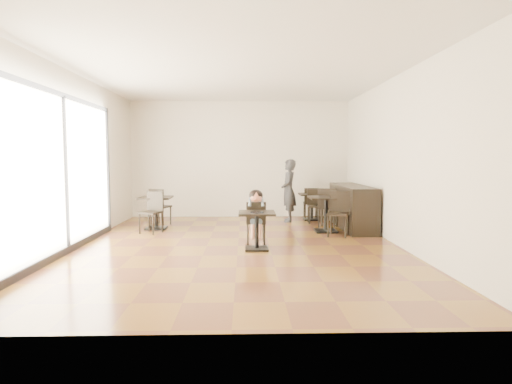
{
  "coord_description": "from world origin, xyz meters",
  "views": [
    {
      "loc": [
        0.13,
        -7.9,
        1.66
      ],
      "look_at": [
        0.34,
        0.17,
        1.0
      ],
      "focal_mm": 30.0,
      "sensor_mm": 36.0,
      "label": 1
    }
  ],
  "objects_px": {
    "cafe_table_left": "(156,213)",
    "chair_back_b": "(315,206)",
    "child": "(256,217)",
    "chair_left_b": "(151,213)",
    "chair_left_a": "(161,207)",
    "chair_mid_b": "(338,214)",
    "child_chair": "(256,222)",
    "adult_patron": "(289,191)",
    "chair_mid_a": "(328,208)",
    "child_table": "(257,231)",
    "cafe_table_back": "(312,207)",
    "cafe_table_mid": "(326,214)",
    "chair_back_a": "(311,203)"
  },
  "relations": [
    {
      "from": "chair_mid_a",
      "to": "child_table",
      "type": "bearing_deg",
      "value": 75.01
    },
    {
      "from": "cafe_table_back",
      "to": "chair_back_a",
      "type": "xyz_separation_m",
      "value": [
        0.0,
        0.19,
        0.07
      ]
    },
    {
      "from": "cafe_table_mid",
      "to": "chair_back_a",
      "type": "xyz_separation_m",
      "value": [
        -0.02,
        2.02,
        0.03
      ]
    },
    {
      "from": "chair_mid_b",
      "to": "chair_mid_a",
      "type": "bearing_deg",
      "value": 111.52
    },
    {
      "from": "child",
      "to": "chair_back_b",
      "type": "distance_m",
      "value": 2.99
    },
    {
      "from": "child_chair",
      "to": "chair_mid_a",
      "type": "relative_size",
      "value": 0.87
    },
    {
      "from": "chair_mid_b",
      "to": "cafe_table_mid",
      "type": "bearing_deg",
      "value": 127.59
    },
    {
      "from": "cafe_table_left",
      "to": "chair_mid_b",
      "type": "xyz_separation_m",
      "value": [
        4.02,
        -1.04,
        0.1
      ]
    },
    {
      "from": "child",
      "to": "chair_left_b",
      "type": "distance_m",
      "value": 2.57
    },
    {
      "from": "child_table",
      "to": "cafe_table_mid",
      "type": "bearing_deg",
      "value": 48.73
    },
    {
      "from": "cafe_table_left",
      "to": "chair_back_b",
      "type": "distance_m",
      "value": 3.92
    },
    {
      "from": "adult_patron",
      "to": "chair_left_a",
      "type": "height_order",
      "value": "adult_patron"
    },
    {
      "from": "chair_mid_a",
      "to": "chair_left_a",
      "type": "bearing_deg",
      "value": 14.61
    },
    {
      "from": "child_table",
      "to": "chair_left_b",
      "type": "relative_size",
      "value": 0.76
    },
    {
      "from": "chair_left_b",
      "to": "child_chair",
      "type": "bearing_deg",
      "value": -5.42
    },
    {
      "from": "chair_back_a",
      "to": "cafe_table_left",
      "type": "bearing_deg",
      "value": 25.05
    },
    {
      "from": "child",
      "to": "cafe_table_left",
      "type": "height_order",
      "value": "child"
    },
    {
      "from": "cafe_table_back",
      "to": "cafe_table_left",
      "type": "bearing_deg",
      "value": -160.65
    },
    {
      "from": "chair_mid_b",
      "to": "chair_left_b",
      "type": "height_order",
      "value": "chair_mid_b"
    },
    {
      "from": "adult_patron",
      "to": "chair_back_b",
      "type": "height_order",
      "value": "adult_patron"
    },
    {
      "from": "child_table",
      "to": "chair_back_a",
      "type": "xyz_separation_m",
      "value": [
        1.56,
        3.83,
        0.08
      ]
    },
    {
      "from": "child_chair",
      "to": "chair_back_b",
      "type": "distance_m",
      "value": 2.99
    },
    {
      "from": "child_table",
      "to": "adult_patron",
      "type": "relative_size",
      "value": 0.43
    },
    {
      "from": "cafe_table_left",
      "to": "chair_mid_a",
      "type": "xyz_separation_m",
      "value": [
        4.02,
        0.06,
        0.1
      ]
    },
    {
      "from": "cafe_table_back",
      "to": "child",
      "type": "bearing_deg",
      "value": -116.83
    },
    {
      "from": "cafe_table_back",
      "to": "chair_mid_a",
      "type": "height_order",
      "value": "chair_mid_a"
    },
    {
      "from": "child_table",
      "to": "chair_mid_b",
      "type": "bearing_deg",
      "value": 35.8
    },
    {
      "from": "child",
      "to": "adult_patron",
      "type": "bearing_deg",
      "value": 71.87
    },
    {
      "from": "chair_mid_a",
      "to": "cafe_table_left",
      "type": "bearing_deg",
      "value": 22.42
    },
    {
      "from": "child_chair",
      "to": "adult_patron",
      "type": "distance_m",
      "value": 2.96
    },
    {
      "from": "chair_left_b",
      "to": "chair_back_b",
      "type": "xyz_separation_m",
      "value": [
        3.83,
        1.35,
        -0.03
      ]
    },
    {
      "from": "cafe_table_left",
      "to": "chair_mid_a",
      "type": "distance_m",
      "value": 4.02
    },
    {
      "from": "adult_patron",
      "to": "cafe_table_back",
      "type": "bearing_deg",
      "value": 118.03
    },
    {
      "from": "adult_patron",
      "to": "chair_mid_b",
      "type": "height_order",
      "value": "adult_patron"
    },
    {
      "from": "child_chair",
      "to": "adult_patron",
      "type": "relative_size",
      "value": 0.51
    },
    {
      "from": "chair_mid_a",
      "to": "chair_back_b",
      "type": "relative_size",
      "value": 1.12
    },
    {
      "from": "child",
      "to": "cafe_table_back",
      "type": "height_order",
      "value": "child"
    },
    {
      "from": "adult_patron",
      "to": "chair_mid_b",
      "type": "bearing_deg",
      "value": 25.06
    },
    {
      "from": "cafe_table_left",
      "to": "chair_mid_a",
      "type": "height_order",
      "value": "chair_mid_a"
    },
    {
      "from": "chair_left_a",
      "to": "cafe_table_back",
      "type": "bearing_deg",
      "value": -145.88
    },
    {
      "from": "chair_left_b",
      "to": "chair_back_b",
      "type": "relative_size",
      "value": 1.07
    },
    {
      "from": "adult_patron",
      "to": "chair_back_a",
      "type": "height_order",
      "value": "adult_patron"
    },
    {
      "from": "adult_patron",
      "to": "chair_mid_a",
      "type": "xyz_separation_m",
      "value": [
        0.83,
        -0.98,
        -0.33
      ]
    },
    {
      "from": "cafe_table_back",
      "to": "chair_mid_b",
      "type": "relative_size",
      "value": 0.74
    },
    {
      "from": "child_table",
      "to": "cafe_table_mid",
      "type": "height_order",
      "value": "cafe_table_mid"
    },
    {
      "from": "chair_left_a",
      "to": "chair_back_b",
      "type": "relative_size",
      "value": 1.07
    },
    {
      "from": "chair_left_a",
      "to": "chair_back_b",
      "type": "xyz_separation_m",
      "value": [
        3.83,
        0.25,
        -0.03
      ]
    },
    {
      "from": "chair_mid_a",
      "to": "child_chair",
      "type": "bearing_deg",
      "value": 67.53
    },
    {
      "from": "child",
      "to": "chair_back_a",
      "type": "distance_m",
      "value": 3.63
    },
    {
      "from": "child_chair",
      "to": "chair_left_b",
      "type": "relative_size",
      "value": 0.91
    }
  ]
}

